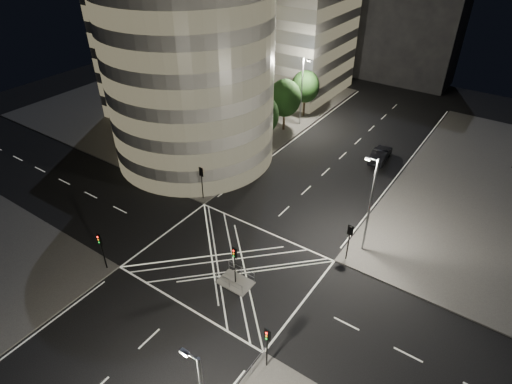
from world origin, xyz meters
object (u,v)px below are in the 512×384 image
Objects in this scene: traffic_signal_fl at (202,177)px; traffic_signal_nl at (101,245)px; central_island at (236,282)px; traffic_signal_fr at (349,236)px; traffic_signal_nr at (267,341)px; street_lamp_left_near at (225,137)px; street_lamp_left_far at (302,90)px; traffic_signal_island at (235,259)px; sedan at (381,155)px; street_lamp_right_far at (370,203)px.

traffic_signal_fl is 13.60m from traffic_signal_nl.
traffic_signal_fr is at bearing 50.67° from central_island.
traffic_signal_fr is (17.60, 13.60, 0.00)m from traffic_signal_nl.
traffic_signal_nr is 26.32m from street_lamp_left_near.
central_island is 13.91m from traffic_signal_fl.
traffic_signal_fl is 0.40× the size of street_lamp_left_far.
traffic_signal_nl is at bearing -89.01° from street_lamp_left_far.
traffic_signal_island is (-6.80, 5.30, 0.00)m from traffic_signal_nr.
traffic_signal_nl is 0.77× the size of sedan.
traffic_signal_island is 17.89m from street_lamp_left_near.
traffic_signal_nl is at bearing 63.52° from sedan.
central_island is at bearing -70.05° from street_lamp_left_far.
sedan is (-4.93, 17.55, -4.68)m from street_lamp_right_far.
traffic_signal_nl is 0.40× the size of street_lamp_right_far.
traffic_signal_fr is at bearing -51.83° from street_lamp_left_far.
traffic_signal_nr is 0.40× the size of street_lamp_right_far.
sedan is (2.50, 28.05, -2.05)m from traffic_signal_island.
street_lamp_right_far is at bearing 40.91° from traffic_signal_nl.
traffic_signal_nr is at bearing -92.30° from street_lamp_right_far.
traffic_signal_nr and traffic_signal_island have the same top height.
street_lamp_left_far is 28.23m from street_lamp_right_far.
traffic_signal_nl reaches higher than central_island.
traffic_signal_nl is at bearing -142.31° from traffic_signal_fr.
traffic_signal_fr is 20.32m from sedan.
traffic_signal_fl is 23.90m from sedan.
street_lamp_left_near is at bearing 170.97° from street_lamp_right_far.
street_lamp_left_far is at bearing 90.99° from traffic_signal_nl.
street_lamp_right_far is (7.44, 10.50, 5.47)m from central_island.
traffic_signal_nl is at bearing -153.86° from central_island.
street_lamp_left_near is 18.00m from street_lamp_left_far.
street_lamp_left_near is at bearing 134.13° from traffic_signal_nr.
traffic_signal_nr is 1.00× the size of traffic_signal_island.
traffic_signal_island is (0.00, 0.00, 2.84)m from central_island.
traffic_signal_island reaches higher than central_island.
street_lamp_right_far is (0.64, 15.80, 2.63)m from traffic_signal_nr.
traffic_signal_fl is at bearing -88.43° from street_lamp_left_far.
street_lamp_left_near is at bearing 130.27° from traffic_signal_island.
traffic_signal_fl is 0.40× the size of street_lamp_right_far.
traffic_signal_fl is 17.60m from traffic_signal_fr.
traffic_signal_nr is 8.62m from traffic_signal_island.
central_island is at bearing -37.54° from traffic_signal_fl.
street_lamp_left_near is 19.11m from street_lamp_right_far.
central_island is 2.84m from traffic_signal_island.
street_lamp_left_far reaches higher than traffic_signal_fr.
traffic_signal_nr is (17.60, 0.00, 0.00)m from traffic_signal_nl.
street_lamp_left_near is at bearing 91.94° from traffic_signal_nl.
traffic_signal_fr is 0.40× the size of street_lamp_left_far.
central_island is 0.30× the size of street_lamp_left_near.
street_lamp_left_far is 15.10m from sedan.
traffic_signal_fl and traffic_signal_nl have the same top height.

